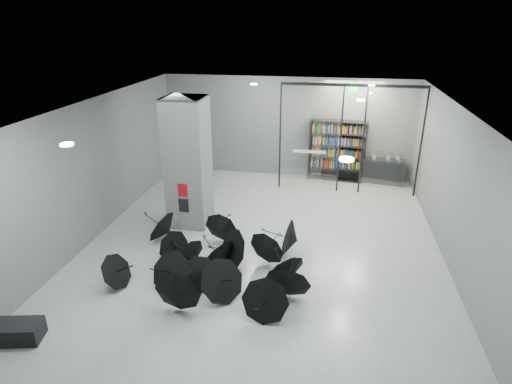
% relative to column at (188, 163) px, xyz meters
% --- Properties ---
extents(room, '(14.00, 14.02, 4.01)m').
position_rel_column_xyz_m(room, '(2.50, -2.00, 0.84)').
color(room, gray).
rests_on(room, ground).
extents(column, '(1.20, 1.20, 4.00)m').
position_rel_column_xyz_m(column, '(0.00, 0.00, 0.00)').
color(column, slate).
rests_on(column, ground).
extents(fire_cabinet, '(0.28, 0.04, 0.38)m').
position_rel_column_xyz_m(fire_cabinet, '(0.00, -0.62, -0.65)').
color(fire_cabinet, '#A50A07').
rests_on(fire_cabinet, column).
extents(info_panel, '(0.30, 0.03, 0.42)m').
position_rel_column_xyz_m(info_panel, '(0.00, -0.62, -1.15)').
color(info_panel, black).
rests_on(info_panel, column).
extents(exit_sign, '(0.30, 0.06, 0.15)m').
position_rel_column_xyz_m(exit_sign, '(4.90, 3.30, 1.82)').
color(exit_sign, '#0CE533').
rests_on(exit_sign, room).
extents(glass_partition, '(5.06, 0.08, 4.00)m').
position_rel_column_xyz_m(glass_partition, '(4.89, 3.50, 0.18)').
color(glass_partition, silver).
rests_on(glass_partition, ground).
extents(bench, '(1.32, 0.78, 0.40)m').
position_rel_column_xyz_m(bench, '(-1.92, -5.85, -1.80)').
color(bench, black).
rests_on(bench, ground).
extents(bookshelf, '(2.24, 0.69, 2.42)m').
position_rel_column_xyz_m(bookshelf, '(4.54, 4.75, -0.79)').
color(bookshelf, black).
rests_on(bookshelf, ground).
extents(shop_counter, '(1.68, 0.89, 0.96)m').
position_rel_column_xyz_m(shop_counter, '(6.41, 4.74, -1.52)').
color(shop_counter, black).
rests_on(shop_counter, ground).
extents(umbrella_cluster, '(5.44, 4.22, 1.30)m').
position_rel_column_xyz_m(umbrella_cluster, '(1.74, -2.93, -1.69)').
color(umbrella_cluster, black).
rests_on(umbrella_cluster, ground).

